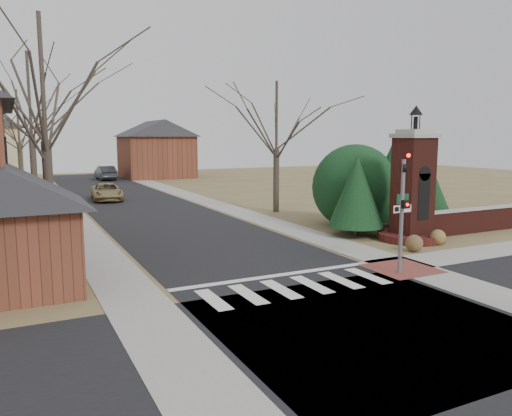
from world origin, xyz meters
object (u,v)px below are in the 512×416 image
pickup_truck (107,192)px  distant_car (105,173)px  brick_gate_monument (412,196)px  sign_post (402,214)px  traffic_signal_pole (403,204)px

pickup_truck → distant_car: distant_car is taller
pickup_truck → distant_car: (3.20, 19.48, 0.15)m
brick_gate_monument → distant_car: size_ratio=1.31×
brick_gate_monument → pickup_truck: brick_gate_monument is taller
pickup_truck → brick_gate_monument: bearing=-59.4°
sign_post → brick_gate_monument: 4.55m
brick_gate_monument → pickup_truck: 24.78m
sign_post → distant_car: 45.03m
brick_gate_monument → pickup_truck: bearing=115.4°
pickup_truck → traffic_signal_pole: bearing=-72.3°
traffic_signal_pole → brick_gate_monument: 6.47m
traffic_signal_pole → pickup_truck: traffic_signal_pole is taller
sign_post → traffic_signal_pole: bearing=-132.4°
traffic_signal_pole → distant_car: size_ratio=0.91×
brick_gate_monument → distant_car: (-7.40, 41.83, -1.35)m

